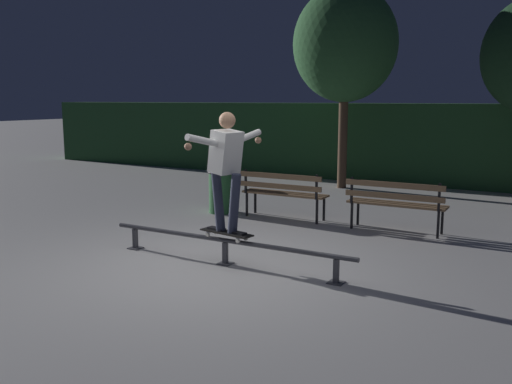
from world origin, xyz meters
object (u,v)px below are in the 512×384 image
Objects in this scene: skateboarder at (226,162)px; park_bench_leftmost at (283,190)px; trash_can at (221,191)px; grind_rail at (225,244)px; skateboard at (227,233)px; park_bench_left_center at (395,200)px; tree_behind_benches at (345,45)px.

skateboarder is 0.97× the size of park_bench_leftmost.
park_bench_leftmost is 1.30m from trash_can.
skateboarder is 3.03m from park_bench_leftmost.
grind_rail is at bearing -78.07° from park_bench_leftmost.
grind_rail is 4.57× the size of skateboard.
skateboard is at bearing -116.52° from park_bench_left_center.
trash_can is (-1.89, 2.80, 0.14)m from grind_rail.
park_bench_left_center is 2.00× the size of trash_can.
park_bench_left_center reaches higher than skateboard.
skateboarder reaches higher than grind_rail.
skateboarder is (0.00, -0.00, 0.94)m from skateboard.
skateboarder is 3.53m from trash_can.
grind_rail is 0.16m from skateboard.
park_bench_left_center is (1.45, 2.85, 0.27)m from grind_rail.
grind_rail is 2.29× the size of park_bench_leftmost.
tree_behind_benches reaches higher than skateboard.
trash_can is at bearing 124.34° from skateboard.
trash_can reaches higher than skateboard.
park_bench_leftmost is at bearing 102.43° from skateboarder.
park_bench_left_center is at bearing 0.79° from trash_can.
trash_can is (-1.29, -0.05, -0.12)m from park_bench_leftmost.
park_bench_leftmost reaches higher than trash_can.
tree_behind_benches is 5.98× the size of trash_can.
park_bench_leftmost is at bearing 102.38° from skateboard.
skateboarder is at bearing -77.57° from park_bench_leftmost.
grind_rail is 4.59× the size of trash_can.
tree_behind_benches is at bearing 121.65° from park_bench_left_center.
park_bench_leftmost is 4.90m from tree_behind_benches.
skateboard is at bearing 0.00° from grind_rail.
park_bench_leftmost is at bearing 2.05° from trash_can.
trash_can is (-1.92, 2.80, -0.01)m from skateboard.
park_bench_left_center is at bearing 63.53° from skateboarder.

